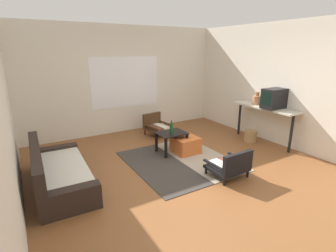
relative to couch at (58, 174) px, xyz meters
name	(u,v)px	position (x,y,z in m)	size (l,w,h in m)	color
ground_plane	(193,174)	(2.09, -0.80, -0.21)	(7.80, 7.80, 0.00)	brown
far_wall_with_window	(125,80)	(2.09, 2.26, 1.14)	(5.60, 0.13, 2.70)	silver
side_wall_right	(284,85)	(4.75, -0.50, 1.14)	(0.12, 6.60, 2.70)	silver
side_wall_left	(0,116)	(-0.57, -0.50, 1.14)	(0.12, 6.60, 2.70)	silver
area_rug	(180,161)	(2.18, -0.22, -0.21)	(1.87, 2.09, 0.01)	#38332D
couch	(58,174)	(0.00, 0.00, 0.00)	(0.85, 1.92, 0.69)	black
coffee_table	(171,137)	(2.28, 0.25, 0.14)	(0.59, 0.48, 0.45)	black
armchair_by_window	(156,125)	(2.56, 1.46, 0.04)	(0.60, 0.64, 0.54)	#472D19
armchair_striped_foreground	(230,165)	(2.56, -1.20, 0.01)	(0.63, 0.55, 0.50)	black
ottoman_orange	(186,145)	(2.54, 0.10, -0.04)	(0.50, 0.50, 0.34)	#D1662D
console_shelf	(264,111)	(4.44, -0.30, 0.56)	(0.43, 1.57, 0.86)	beige
crt_television	(274,98)	(4.44, -0.52, 0.87)	(0.52, 0.32, 0.43)	black
clay_vase	(257,100)	(4.44, -0.05, 0.77)	(0.19, 0.19, 0.30)	#A87047
glass_bottle	(171,128)	(2.23, 0.17, 0.35)	(0.06, 0.06, 0.29)	#194723
wicker_basket	(250,136)	(4.25, -0.13, -0.07)	(0.29, 0.29, 0.27)	#9E7A4C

